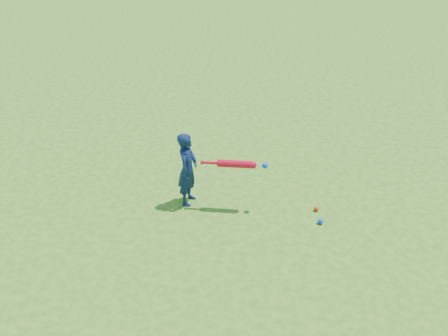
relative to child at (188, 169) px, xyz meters
name	(u,v)px	position (x,y,z in m)	size (l,w,h in m)	color
ground	(156,190)	(-0.55, 0.23, -0.53)	(80.00, 80.00, 0.00)	#3B6F1A
child	(188,169)	(0.00, 0.00, 0.00)	(0.39, 0.25, 1.06)	#0D1B3F
ground_ball_red	(316,209)	(1.78, 0.05, -0.50)	(0.07, 0.07, 0.07)	red
ground_ball_blue	(320,221)	(1.83, -0.24, -0.49)	(0.07, 0.07, 0.07)	blue
bat_swing	(238,164)	(0.70, -0.02, 0.15)	(0.90, 0.13, 0.10)	red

